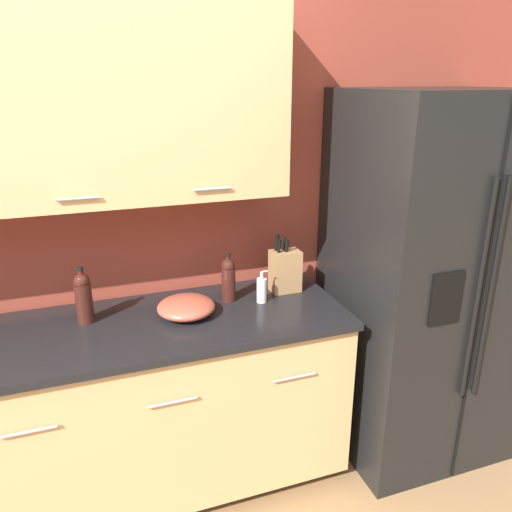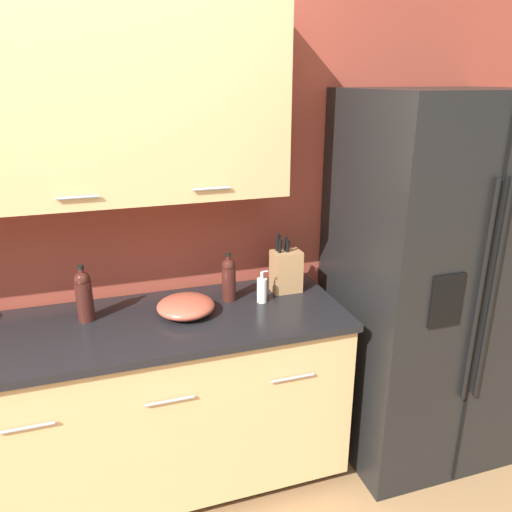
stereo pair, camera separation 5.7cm
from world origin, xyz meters
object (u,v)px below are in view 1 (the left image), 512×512
Objects in this scene: wine_bottle at (84,297)px; oil_bottle at (228,279)px; knife_block at (285,270)px; mixing_bowl at (186,307)px; soap_dispenser at (262,290)px; refrigerator at (425,281)px.

wine_bottle reaches higher than oil_bottle.
mixing_bowl is at bearing -168.12° from knife_block.
soap_dispenser is 0.37m from mixing_bowl.
oil_bottle is (0.66, 0.01, -0.01)m from wine_bottle.
knife_block is at bearing 29.99° from soap_dispenser.
knife_block reaches higher than mixing_bowl.
mixing_bowl is at bearing -10.53° from wine_bottle.
refrigerator is at bearing -3.74° from mixing_bowl.
refrigerator is at bearing -9.73° from oil_bottle.
mixing_bowl is at bearing -176.81° from soap_dispenser.
knife_block is 1.90× the size of soap_dispenser.
oil_bottle is 0.91× the size of mixing_bowl.
refrigerator reaches higher than wine_bottle.
wine_bottle is (-1.67, 0.16, 0.09)m from refrigerator.
refrigerator is 1.24m from mixing_bowl.
wine_bottle reaches higher than soap_dispenser.
refrigerator is 11.84× the size of soap_dispenser.
oil_bottle is at bearing 153.83° from soap_dispenser.
mixing_bowl is (-1.23, 0.08, 0.01)m from refrigerator.
refrigerator is 1.68m from wine_bottle.
soap_dispenser is 0.61× the size of mixing_bowl.
knife_block is 0.55m from mixing_bowl.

